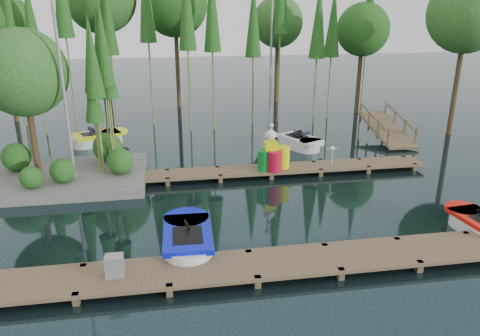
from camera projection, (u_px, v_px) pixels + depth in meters
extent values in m
plane|color=#1A2D31|center=(228.00, 203.00, 16.31)|extent=(90.00, 90.00, 0.00)
cube|color=brown|center=(253.00, 265.00, 12.05)|extent=(18.00, 1.50, 0.10)
cube|color=brown|center=(76.00, 303.00, 10.86)|extent=(0.16, 0.16, 0.50)
cube|color=brown|center=(84.00, 273.00, 12.03)|extent=(0.16, 0.16, 0.50)
cube|color=brown|center=(170.00, 294.00, 11.19)|extent=(0.16, 0.16, 0.50)
cube|color=brown|center=(169.00, 266.00, 12.36)|extent=(0.16, 0.16, 0.50)
cube|color=brown|center=(258.00, 285.00, 11.53)|extent=(0.16, 0.16, 0.50)
cube|color=brown|center=(248.00, 259.00, 12.70)|extent=(0.16, 0.16, 0.50)
cube|color=brown|center=(341.00, 277.00, 11.86)|extent=(0.16, 0.16, 0.50)
cube|color=brown|center=(324.00, 252.00, 13.03)|extent=(0.16, 0.16, 0.50)
cube|color=brown|center=(419.00, 270.00, 12.19)|extent=(0.16, 0.16, 0.50)
cube|color=brown|center=(396.00, 246.00, 13.36)|extent=(0.16, 0.16, 0.50)
cube|color=brown|center=(464.00, 240.00, 13.70)|extent=(0.16, 0.16, 0.50)
cube|color=brown|center=(244.00, 171.00, 18.70)|extent=(15.00, 1.20, 0.10)
cube|color=brown|center=(57.00, 191.00, 17.22)|extent=(0.16, 0.16, 0.50)
cube|color=brown|center=(62.00, 182.00, 18.11)|extent=(0.16, 0.16, 0.50)
cube|color=brown|center=(113.00, 188.00, 17.53)|extent=(0.16, 0.16, 0.50)
cube|color=brown|center=(115.00, 178.00, 18.42)|extent=(0.16, 0.16, 0.50)
cube|color=brown|center=(168.00, 184.00, 17.85)|extent=(0.16, 0.16, 0.50)
cube|color=brown|center=(167.00, 176.00, 18.74)|extent=(0.16, 0.16, 0.50)
cube|color=brown|center=(221.00, 181.00, 18.16)|extent=(0.16, 0.16, 0.50)
cube|color=brown|center=(218.00, 173.00, 19.05)|extent=(0.16, 0.16, 0.50)
cube|color=brown|center=(271.00, 178.00, 18.48)|extent=(0.16, 0.16, 0.50)
cube|color=brown|center=(266.00, 170.00, 19.37)|extent=(0.16, 0.16, 0.50)
cube|color=brown|center=(321.00, 175.00, 18.79)|extent=(0.16, 0.16, 0.50)
cube|color=brown|center=(313.00, 167.00, 19.68)|extent=(0.16, 0.16, 0.50)
cube|color=brown|center=(368.00, 172.00, 19.10)|extent=(0.16, 0.16, 0.50)
cube|color=brown|center=(359.00, 164.00, 20.00)|extent=(0.16, 0.16, 0.50)
cube|color=brown|center=(414.00, 169.00, 19.42)|extent=(0.16, 0.16, 0.50)
cube|color=brown|center=(403.00, 162.00, 20.31)|extent=(0.16, 0.16, 0.50)
cube|color=slate|center=(64.00, 178.00, 18.10)|extent=(6.20, 4.20, 0.42)
sphere|color=#255D1D|center=(16.00, 157.00, 18.12)|extent=(1.10, 1.10, 1.10)
sphere|color=#255D1D|center=(62.00, 171.00, 16.98)|extent=(0.90, 0.90, 0.90)
sphere|color=#255D1D|center=(108.00, 147.00, 19.19)|extent=(1.20, 1.20, 1.20)
sphere|color=#255D1D|center=(31.00, 177.00, 16.47)|extent=(0.80, 0.80, 0.80)
sphere|color=#255D1D|center=(120.00, 161.00, 17.83)|extent=(1.00, 1.00, 1.00)
cylinder|color=#43311C|center=(32.00, 131.00, 17.70)|extent=(0.24, 0.24, 3.60)
sphere|color=#336A27|center=(23.00, 73.00, 16.95)|extent=(3.20, 3.20, 3.20)
cylinder|color=olive|center=(105.00, 103.00, 17.95)|extent=(0.07, 0.07, 5.93)
cone|color=#255D1D|center=(99.00, 47.00, 17.24)|extent=(0.70, 0.70, 2.97)
cylinder|color=olive|center=(96.00, 107.00, 17.79)|extent=(0.07, 0.07, 5.66)
cone|color=#255D1D|center=(91.00, 54.00, 17.12)|extent=(0.70, 0.70, 2.83)
cylinder|color=olive|center=(111.00, 111.00, 18.12)|extent=(0.07, 0.07, 5.22)
cone|color=#255D1D|center=(106.00, 63.00, 17.50)|extent=(0.70, 0.70, 2.61)
cylinder|color=olive|center=(98.00, 113.00, 17.26)|extent=(0.07, 0.07, 5.53)
cone|color=#255D1D|center=(92.00, 59.00, 16.60)|extent=(0.70, 0.70, 2.76)
cylinder|color=olive|center=(96.00, 132.00, 17.61)|extent=(0.07, 0.07, 4.01)
cone|color=#255D1D|center=(92.00, 95.00, 17.13)|extent=(0.70, 0.70, 2.01)
cylinder|color=olive|center=(108.00, 101.00, 17.83)|extent=(0.07, 0.07, 6.11)
cone|color=#255D1D|center=(102.00, 43.00, 17.11)|extent=(0.70, 0.70, 3.05)
cylinder|color=#43311C|center=(457.00, 77.00, 23.66)|extent=(0.26, 0.26, 6.06)
sphere|color=#336A27|center=(467.00, 14.00, 22.64)|extent=(3.81, 3.81, 3.81)
cylinder|color=#43311C|center=(359.00, 72.00, 28.74)|extent=(0.26, 0.26, 5.02)
sphere|color=#255D1D|center=(363.00, 29.00, 27.89)|extent=(3.16, 3.16, 3.16)
cylinder|color=#43311C|center=(277.00, 63.00, 31.79)|extent=(0.26, 0.26, 5.31)
sphere|color=#336A27|center=(278.00, 22.00, 30.90)|extent=(3.34, 3.34, 3.34)
cylinder|color=#43311C|center=(177.00, 57.00, 29.93)|extent=(0.26, 0.26, 6.46)
sphere|color=#255D1D|center=(175.00, 4.00, 28.84)|extent=(4.06, 4.06, 4.06)
cylinder|color=#43311C|center=(106.00, 55.00, 29.16)|extent=(0.26, 0.26, 6.85)
cylinder|color=#43311C|center=(9.00, 74.00, 26.49)|extent=(0.26, 0.26, 5.48)
sphere|color=#255D1D|center=(1.00, 23.00, 25.57)|extent=(3.45, 3.45, 3.45)
cylinder|color=olive|center=(15.00, 50.00, 24.97)|extent=(0.09, 0.09, 8.36)
cone|color=#255D1D|center=(7.00, 3.00, 24.17)|extent=(0.90, 0.90, 4.60)
cylinder|color=olive|center=(37.00, 63.00, 23.27)|extent=(0.09, 0.09, 7.48)
cone|color=#255D1D|center=(30.00, 19.00, 22.56)|extent=(0.90, 0.90, 4.11)
cylinder|color=olive|center=(66.00, 39.00, 23.67)|extent=(0.09, 0.09, 9.66)
cylinder|color=olive|center=(111.00, 56.00, 25.26)|extent=(0.09, 0.09, 7.69)
cone|color=#255D1D|center=(107.00, 14.00, 24.53)|extent=(0.90, 0.90, 4.23)
cylinder|color=olive|center=(149.00, 43.00, 25.03)|extent=(0.09, 0.09, 8.99)
cylinder|color=olive|center=(188.00, 51.00, 23.94)|extent=(0.09, 0.09, 8.44)
cone|color=#255D1D|center=(186.00, 2.00, 23.14)|extent=(0.90, 0.90, 4.64)
cylinder|color=olive|center=(213.00, 52.00, 24.29)|extent=(0.09, 0.09, 8.22)
cone|color=#255D1D|center=(212.00, 6.00, 23.51)|extent=(0.90, 0.90, 4.52)
cylinder|color=olive|center=(253.00, 58.00, 25.60)|extent=(0.09, 0.09, 7.41)
cone|color=#255D1D|center=(253.00, 18.00, 24.89)|extent=(0.90, 0.90, 4.07)
cylinder|color=olive|center=(280.00, 35.00, 25.64)|extent=(0.09, 0.09, 9.77)
cylinder|color=olive|center=(317.00, 59.00, 25.14)|extent=(0.09, 0.09, 7.40)
cone|color=#255D1D|center=(319.00, 18.00, 24.44)|extent=(0.90, 0.90, 4.07)
cylinder|color=olive|center=(331.00, 57.00, 26.88)|extent=(0.09, 0.09, 7.14)
cone|color=#255D1D|center=(333.00, 21.00, 26.20)|extent=(0.90, 0.90, 3.93)
cylinder|color=olive|center=(366.00, 42.00, 27.95)|extent=(0.09, 0.09, 8.61)
cylinder|color=gray|center=(64.00, 95.00, 16.59)|extent=(0.12, 0.12, 7.00)
cylinder|color=gray|center=(271.00, 61.00, 25.95)|extent=(0.12, 0.12, 7.00)
cube|color=brown|center=(387.00, 129.00, 23.55)|extent=(1.50, 3.94, 0.95)
cube|color=brown|center=(388.00, 138.00, 21.94)|extent=(0.08, 0.08, 0.90)
cube|color=brown|center=(378.00, 129.00, 22.92)|extent=(0.08, 0.08, 0.90)
cube|color=brown|center=(369.00, 122.00, 23.91)|extent=(0.08, 0.08, 0.90)
cube|color=brown|center=(360.00, 115.00, 24.89)|extent=(0.08, 0.08, 0.90)
cube|color=brown|center=(375.00, 118.00, 23.23)|extent=(0.06, 3.54, 0.83)
cube|color=brown|center=(416.00, 136.00, 22.16)|extent=(0.08, 0.08, 0.90)
cube|color=brown|center=(405.00, 128.00, 23.14)|extent=(0.08, 0.08, 0.90)
cube|color=brown|center=(395.00, 121.00, 24.12)|extent=(0.08, 0.08, 0.90)
cube|color=brown|center=(385.00, 114.00, 25.11)|extent=(0.08, 0.08, 0.90)
cube|color=brown|center=(401.00, 117.00, 23.45)|extent=(0.06, 3.54, 0.83)
cube|color=white|center=(188.00, 244.00, 13.12)|extent=(1.36, 1.37, 0.60)
cylinder|color=white|center=(187.00, 233.00, 13.74)|extent=(1.36, 1.36, 0.60)
cylinder|color=white|center=(189.00, 256.00, 12.50)|extent=(1.36, 1.36, 0.60)
cube|color=#0814CF|center=(187.00, 234.00, 13.01)|extent=(1.41, 2.33, 0.15)
cylinder|color=#0814CF|center=(186.00, 219.00, 13.91)|extent=(1.38, 1.38, 0.15)
cube|color=black|center=(188.00, 236.00, 12.79)|extent=(0.85, 1.11, 0.07)
torus|color=black|center=(187.00, 224.00, 13.09)|extent=(0.17, 0.31, 0.29)
cylinder|color=white|center=(468.00, 220.00, 14.62)|extent=(1.21, 1.21, 0.50)
cylinder|color=red|center=(463.00, 209.00, 14.76)|extent=(1.23, 1.23, 0.13)
torus|color=black|center=(480.00, 213.00, 14.10)|extent=(0.16, 0.26, 0.24)
cube|color=white|center=(97.00, 140.00, 22.87)|extent=(1.62, 1.62, 0.57)
cylinder|color=white|center=(110.00, 139.00, 23.18)|extent=(1.61, 1.61, 0.57)
cylinder|color=white|center=(84.00, 142.00, 22.56)|extent=(1.61, 1.61, 0.57)
cube|color=#E9ED0C|center=(97.00, 134.00, 22.76)|extent=(2.47, 1.98, 0.14)
cylinder|color=#E9ED0C|center=(115.00, 132.00, 23.21)|extent=(1.64, 1.64, 0.14)
cube|color=black|center=(92.00, 134.00, 22.65)|extent=(1.23, 1.10, 0.06)
torus|color=black|center=(99.00, 130.00, 22.77)|extent=(0.32, 0.25, 0.27)
imported|color=#1E1E2D|center=(91.00, 129.00, 22.54)|extent=(0.54, 0.48, 1.00)
cube|color=white|center=(299.00, 144.00, 22.38)|extent=(1.55, 1.55, 0.53)
cylinder|color=white|center=(308.00, 147.00, 21.94)|extent=(1.54, 1.54, 0.53)
cylinder|color=white|center=(291.00, 141.00, 22.83)|extent=(1.54, 1.54, 0.53)
cube|color=white|center=(299.00, 138.00, 22.28)|extent=(1.94, 2.32, 0.13)
cylinder|color=white|center=(312.00, 142.00, 21.64)|extent=(1.58, 1.58, 0.13)
cube|color=black|center=(297.00, 136.00, 22.42)|extent=(1.06, 1.17, 0.06)
torus|color=black|center=(302.00, 135.00, 22.11)|extent=(0.25, 0.30, 0.26)
imported|color=#1E1E2D|center=(296.00, 132.00, 22.39)|extent=(0.43, 0.47, 0.87)
imported|color=#1E1E2D|center=(306.00, 134.00, 22.33)|extent=(0.33, 0.37, 0.65)
cube|color=gray|center=(115.00, 266.00, 11.40)|extent=(0.44, 0.37, 0.54)
cylinder|color=#E9ED0C|center=(283.00, 157.00, 18.78)|extent=(0.58, 0.58, 0.87)
cylinder|color=#0C7326|center=(264.00, 160.00, 18.48)|extent=(0.55, 0.55, 0.82)
cylinder|color=silver|center=(276.00, 157.00, 18.82)|extent=(0.55, 0.55, 0.82)
cylinder|color=red|center=(274.00, 161.00, 18.37)|extent=(0.55, 0.55, 0.82)
cube|color=#E9ED0C|center=(271.00, 145.00, 18.42)|extent=(0.50, 0.50, 0.32)
sphere|color=white|center=(271.00, 135.00, 18.27)|extent=(0.40, 0.40, 0.40)
cylinder|color=white|center=(271.00, 129.00, 18.19)|extent=(0.09, 0.09, 0.27)
sphere|color=white|center=(271.00, 125.00, 18.14)|extent=(0.18, 0.18, 0.18)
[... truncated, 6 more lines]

